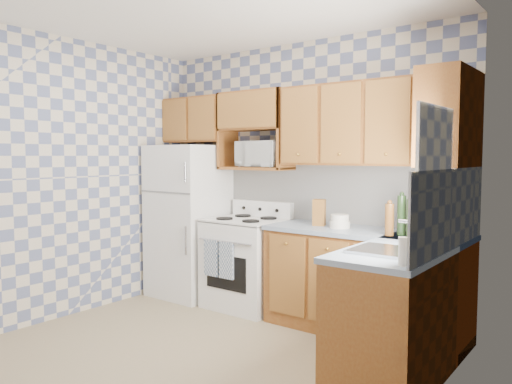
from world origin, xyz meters
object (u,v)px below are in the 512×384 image
(stove_body, at_px, (247,264))
(electric_kettle, at_px, (423,223))
(microwave, at_px, (262,154))
(refrigerator, at_px, (189,221))

(stove_body, relative_size, electric_kettle, 4.62)
(microwave, xyz_separation_m, electric_kettle, (1.72, -0.11, -0.57))
(refrigerator, height_order, microwave, microwave)
(stove_body, distance_m, electric_kettle, 1.89)
(stove_body, bearing_deg, refrigerator, -178.22)
(electric_kettle, bearing_deg, microwave, 176.38)
(stove_body, height_order, electric_kettle, electric_kettle)
(microwave, height_order, electric_kettle, microwave)
(stove_body, bearing_deg, electric_kettle, 1.49)
(refrigerator, relative_size, microwave, 3.48)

